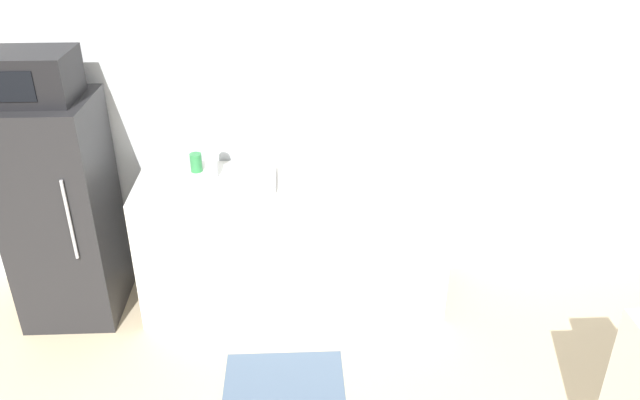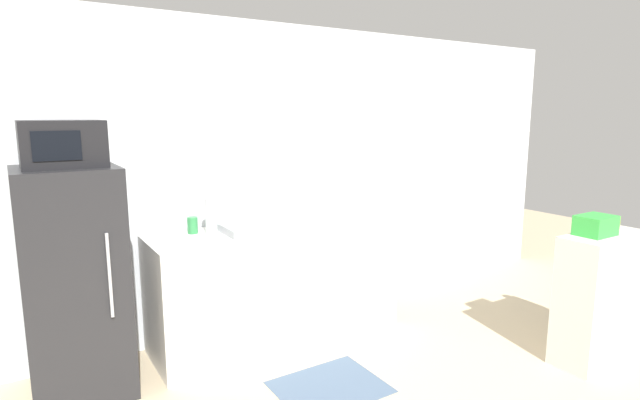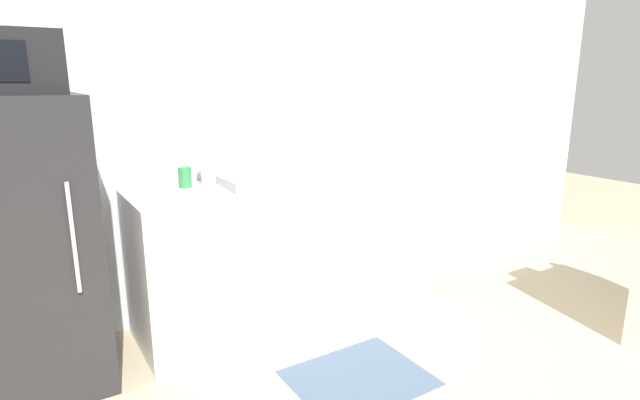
{
  "view_description": "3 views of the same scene",
  "coord_description": "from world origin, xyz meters",
  "px_view_note": "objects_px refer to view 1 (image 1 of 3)",
  "views": [
    {
      "loc": [
        0.33,
        -1.29,
        2.72
      ],
      "look_at": [
        0.47,
        1.89,
        1.04
      ],
      "focal_mm": 35.0,
      "sensor_mm": 36.0,
      "label": 1
    },
    {
      "loc": [
        -1.5,
        -1.14,
        1.85
      ],
      "look_at": [
        0.42,
        1.9,
        1.22
      ],
      "focal_mm": 28.0,
      "sensor_mm": 36.0,
      "label": 2
    },
    {
      "loc": [
        -1.23,
        -0.45,
        1.59
      ],
      "look_at": [
        0.18,
        1.79,
        0.95
      ],
      "focal_mm": 28.0,
      "sensor_mm": 36.0,
      "label": 3
    }
  ],
  "objects_px": {
    "bottle_short": "(196,162)",
    "bottle_tall": "(211,157)",
    "refrigerator": "(63,211)",
    "microwave": "(33,76)"
  },
  "relations": [
    {
      "from": "bottle_tall",
      "to": "bottle_short",
      "type": "bearing_deg",
      "value": 142.71
    },
    {
      "from": "microwave",
      "to": "bottle_short",
      "type": "relative_size",
      "value": 3.74
    },
    {
      "from": "refrigerator",
      "to": "bottle_tall",
      "type": "xyz_separation_m",
      "value": [
        0.98,
        0.11,
        0.32
      ]
    },
    {
      "from": "refrigerator",
      "to": "bottle_tall",
      "type": "relative_size",
      "value": 5.43
    },
    {
      "from": "bottle_tall",
      "to": "microwave",
      "type": "bearing_deg",
      "value": -173.26
    },
    {
      "from": "refrigerator",
      "to": "bottle_tall",
      "type": "distance_m",
      "value": 1.03
    },
    {
      "from": "bottle_short",
      "to": "bottle_tall",
      "type": "bearing_deg",
      "value": -37.29
    },
    {
      "from": "bottle_tall",
      "to": "bottle_short",
      "type": "height_order",
      "value": "bottle_tall"
    },
    {
      "from": "refrigerator",
      "to": "microwave",
      "type": "bearing_deg",
      "value": -106.58
    },
    {
      "from": "refrigerator",
      "to": "bottle_tall",
      "type": "height_order",
      "value": "refrigerator"
    }
  ]
}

